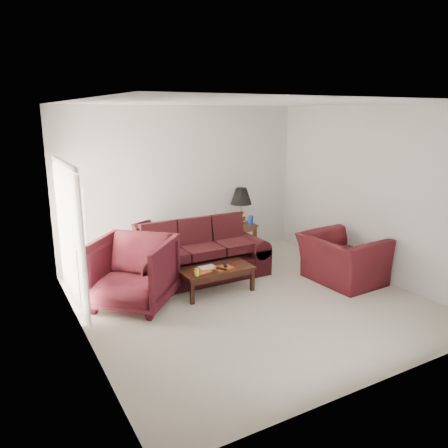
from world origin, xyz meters
name	(u,v)px	position (x,y,z in m)	size (l,w,h in m)	color
floor	(250,300)	(0.00, 0.00, 0.00)	(5.00, 5.00, 0.00)	#BEB3A2
blinds	(69,235)	(-2.42, 1.30, 1.08)	(0.10, 2.00, 2.16)	silver
sofa	(200,252)	(-0.27, 1.24, 0.49)	(2.42, 1.04, 0.99)	black
throw_pillow	(143,233)	(-1.01, 2.08, 0.74)	(0.40, 0.11, 0.40)	black
end_table	(239,238)	(1.08, 2.15, 0.31)	(0.58, 0.58, 0.63)	#473118
table_lamp	(241,206)	(1.14, 2.18, 1.00)	(0.44, 0.44, 0.74)	#C18E3C
clock	(237,223)	(0.95, 2.04, 0.70)	(0.13, 0.05, 0.13)	#BBBCC0
blue_canister	(251,220)	(1.27, 2.01, 0.72)	(0.11, 0.11, 0.17)	#1930A6
picture_frame	(231,220)	(0.96, 2.27, 0.70)	(0.12, 0.02, 0.15)	#B8B7BB
floor_lamp	(79,236)	(-2.14, 2.02, 0.84)	(0.27, 0.27, 1.68)	silver
armchair_left	(132,272)	(-1.65, 0.73, 0.53)	(1.13, 1.16, 1.06)	#3D0E15
armchair_right	(342,259)	(1.81, -0.09, 0.41)	(1.28, 1.12, 0.83)	#440F15
coffee_table	(216,280)	(-0.31, 0.57, 0.21)	(1.19, 0.60, 0.42)	black
magazine_red	(202,271)	(-0.59, 0.50, 0.42)	(0.25, 0.19, 0.01)	#B43D12
magazine_white	(207,267)	(-0.43, 0.62, 0.42)	(0.27, 0.20, 0.02)	silver
magazine_orange	(224,268)	(-0.21, 0.48, 0.43)	(0.29, 0.22, 0.02)	#BB4716
remote_a	(222,269)	(-0.28, 0.41, 0.45)	(0.05, 0.18, 0.02)	black
remote_b	(225,265)	(-0.15, 0.55, 0.45)	(0.06, 0.19, 0.02)	black
yellow_glass	(197,272)	(-0.74, 0.40, 0.47)	(0.07, 0.07, 0.12)	yellow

